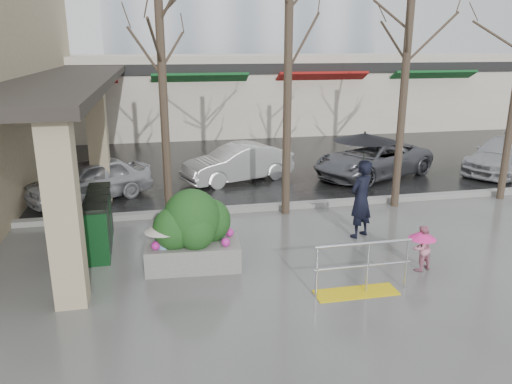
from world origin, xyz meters
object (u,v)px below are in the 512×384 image
object	(u,v)px
handrail	(360,275)
woman	(362,176)
child_pink	(422,245)
car_a	(89,180)
tree_mideast	(409,32)
news_boxes	(99,221)
tree_west	(159,20)
tree_midwest	(289,15)
car_d	(504,155)
planter	(193,230)
car_c	(373,159)
child_blue	(163,241)
car_b	(238,163)

from	to	relation	value
handrail	woman	world-z (taller)	woman
child_pink	car_a	xyz separation A→B (m)	(-7.26, 6.53, 0.07)
handrail	car_a	distance (m)	9.16
tree_mideast	news_boxes	distance (m)	9.28
child_pink	news_boxes	size ratio (longest dim) A/B	0.43
tree_west	child_pink	size ratio (longest dim) A/B	7.00
tree_midwest	car_d	distance (m)	10.61
child_pink	handrail	bearing A→B (deg)	4.24
woman	planter	xyz separation A→B (m)	(-4.12, -0.92, -0.72)
car_c	tree_mideast	bearing A→B (deg)	-36.53
tree_west	woman	xyz separation A→B (m)	(4.51, -2.06, -3.54)
child_blue	planter	world-z (taller)	planter
news_boxes	planter	bearing A→B (deg)	-38.55
car_c	child_blue	bearing A→B (deg)	-72.87
handrail	news_boxes	xyz separation A→B (m)	(-4.99, 3.32, 0.26)
handrail	planter	xyz separation A→B (m)	(-2.97, 1.82, 0.44)
handrail	tree_west	xyz separation A→B (m)	(-3.36, 4.80, 4.71)
handrail	news_boxes	bearing A→B (deg)	146.31
handrail	news_boxes	size ratio (longest dim) A/B	0.83
tree_mideast	car_c	world-z (taller)	tree_mideast
woman	news_boxes	size ratio (longest dim) A/B	1.14
child_pink	car_c	bearing A→B (deg)	-125.74
woman	car_d	distance (m)	9.30
woman	car_b	bearing A→B (deg)	-100.32
child_pink	news_boxes	bearing A→B (deg)	-40.35
tree_mideast	car_a	world-z (taller)	tree_mideast
child_pink	car_d	size ratio (longest dim) A/B	0.22
child_blue	car_d	xyz separation A→B (m)	(12.53, 6.08, -0.06)
child_blue	car_a	bearing A→B (deg)	-30.27
tree_midwest	child_pink	xyz separation A→B (m)	(1.80, -4.11, -4.67)
woman	planter	bearing A→B (deg)	-17.16
child_blue	handrail	bearing A→B (deg)	-165.16
child_blue	child_pink	bearing A→B (deg)	-150.81
car_a	car_c	world-z (taller)	same
planter	news_boxes	bearing A→B (deg)	143.27
handrail	child_pink	xyz separation A→B (m)	(1.64, 0.69, 0.19)
tree_mideast	child_pink	xyz separation A→B (m)	(-1.50, -4.11, -4.30)
woman	car_c	size ratio (longest dim) A/B	0.57
car_a	car_c	xyz separation A→B (m)	(9.53, 0.85, 0.00)
tree_midwest	news_boxes	xyz separation A→B (m)	(-4.83, -1.48, -4.60)
tree_midwest	child_pink	distance (m)	6.47
car_b	child_blue	bearing A→B (deg)	-41.25
car_d	car_a	bearing A→B (deg)	-121.86
child_pink	child_blue	bearing A→B (deg)	-29.16
tree_midwest	car_c	xyz separation A→B (m)	(4.06, 3.27, -4.60)
woman	planter	distance (m)	4.28
planter	car_b	world-z (taller)	planter
news_boxes	car_a	world-z (taller)	news_boxes
news_boxes	tree_midwest	bearing A→B (deg)	15.16
handrail	car_d	size ratio (longest dim) A/B	0.44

